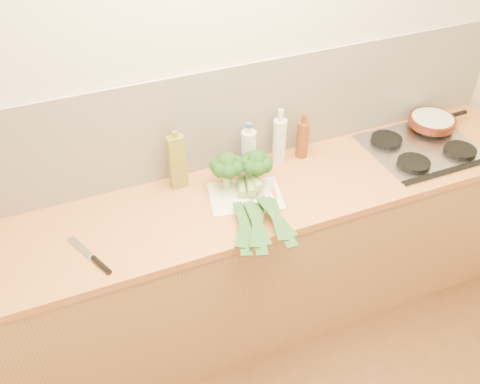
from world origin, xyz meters
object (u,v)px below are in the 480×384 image
Objects in this scene: chopping_board at (246,196)px; chefs_knife at (96,261)px; gas_hob at (423,147)px; skillet at (433,121)px.

chefs_knife is at bearing -155.00° from chopping_board.
gas_hob is 1.53× the size of skillet.
gas_hob is 1.69× the size of chopping_board.
gas_hob is 0.22m from skillet.
gas_hob is 1.05m from chopping_board.
chefs_knife is (-0.75, -0.15, 0.00)m from chopping_board.
chopping_board is 0.90× the size of skillet.
chefs_knife is 1.98m from skillet.
chefs_knife is 0.78× the size of skillet.
gas_hob is 1.97× the size of chefs_knife.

